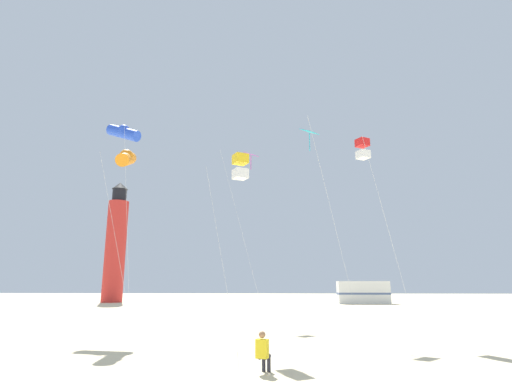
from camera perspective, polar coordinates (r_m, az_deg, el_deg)
kite_flyer_standing at (r=12.48m, az=1.01°, el=-21.47°), size 0.45×0.56×1.16m
kite_tube_blue at (r=27.26m, az=-18.16°, el=7.98°), size 2.58×1.85×12.57m
kite_box_gold at (r=18.41m, az=-2.23°, el=3.57°), size 1.97×1.97×8.26m
kite_box_scarlet at (r=23.51m, az=14.81°, el=5.87°), size 2.47×2.45×10.44m
kite_tube_orange at (r=23.08m, az=-17.81°, el=4.54°), size 2.21×2.62×9.83m
kite_diamond_magenta at (r=30.25m, az=-0.83°, el=4.34°), size 3.32×2.79×12.21m
kite_diamond_cyan at (r=24.09m, az=7.79°, el=7.32°), size 2.97×2.97×11.47m
lighthouse_distant at (r=60.42m, az=-19.16°, el=-7.01°), size 2.80×2.80×16.80m
rv_van_white at (r=54.81m, az=14.85°, el=-13.53°), size 6.44×2.34×2.80m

